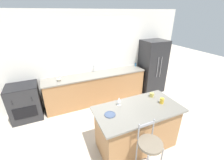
# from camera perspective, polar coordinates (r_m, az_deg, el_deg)

# --- Properties ---
(ground_plane) EXTENTS (18.00, 18.00, 0.00)m
(ground_plane) POSITION_cam_1_polar(r_m,az_deg,el_deg) (4.65, -4.18, -9.85)
(ground_plane) COLOR beige
(wall_back) EXTENTS (6.00, 0.07, 2.70)m
(wall_back) POSITION_cam_1_polar(r_m,az_deg,el_deg) (4.63, -7.45, 8.36)
(wall_back) COLOR silver
(wall_back) RESTS_ON ground_plane
(back_counter) EXTENTS (3.08, 0.62, 0.93)m
(back_counter) POSITION_cam_1_polar(r_m,az_deg,el_deg) (4.70, -5.81, -2.95)
(back_counter) COLOR #A87547
(back_counter) RESTS_ON ground_plane
(sink_faucet) EXTENTS (0.02, 0.13, 0.22)m
(sink_faucet) POSITION_cam_1_polar(r_m,az_deg,el_deg) (4.62, -6.86, 4.63)
(sink_faucet) COLOR #ADAFB5
(sink_faucet) RESTS_ON back_counter
(kitchen_island) EXTENTS (1.68, 0.88, 0.94)m
(kitchen_island) POSITION_cam_1_polar(r_m,az_deg,el_deg) (3.25, 9.41, -17.34)
(kitchen_island) COLOR #A87547
(kitchen_island) RESTS_ON ground_plane
(refrigerator) EXTENTS (0.79, 0.70, 1.79)m
(refrigerator) POSITION_cam_1_polar(r_m,az_deg,el_deg) (5.38, 15.01, 4.98)
(refrigerator) COLOR #232326
(refrigerator) RESTS_ON ground_plane
(oven_range) EXTENTS (0.73, 0.63, 0.96)m
(oven_range) POSITION_cam_1_polar(r_m,az_deg,el_deg) (4.55, -30.17, -7.29)
(oven_range) COLOR #28282B
(oven_range) RESTS_ON ground_plane
(bar_stool_near) EXTENTS (0.39, 0.39, 1.08)m
(bar_stool_near) POSITION_cam_1_polar(r_m,az_deg,el_deg) (2.70, 13.99, -24.28)
(bar_stool_near) COLOR #99999E
(bar_stool_near) RESTS_ON ground_plane
(dinner_plate) EXTENTS (0.20, 0.20, 0.02)m
(dinner_plate) POSITION_cam_1_polar(r_m,az_deg,el_deg) (2.76, -0.80, -12.99)
(dinner_plate) COLOR #425170
(dinner_plate) RESTS_ON kitchen_island
(wine_glass) EXTENTS (0.08, 0.08, 0.17)m
(wine_glass) POSITION_cam_1_polar(r_m,az_deg,el_deg) (2.95, 2.68, -7.52)
(wine_glass) COLOR white
(wine_glass) RESTS_ON kitchen_island
(coffee_mug) EXTENTS (0.12, 0.09, 0.09)m
(coffee_mug) POSITION_cam_1_polar(r_m,az_deg,el_deg) (3.38, 14.90, -5.48)
(coffee_mug) COLOR #C1B251
(coffee_mug) RESTS_ON kitchen_island
(tumbler_cup) EXTENTS (0.08, 0.08, 0.12)m
(tumbler_cup) POSITION_cam_1_polar(r_m,az_deg,el_deg) (3.20, 18.46, -7.52)
(tumbler_cup) COLOR gold
(tumbler_cup) RESTS_ON kitchen_island
(pumpkin_decoration) EXTENTS (0.12, 0.12, 0.12)m
(pumpkin_decoration) POSITION_cam_1_polar(r_m,az_deg,el_deg) (4.27, -19.60, 0.30)
(pumpkin_decoration) COLOR beige
(pumpkin_decoration) RESTS_ON back_counter
(soap_bottle) EXTENTS (0.05, 0.05, 0.13)m
(soap_bottle) POSITION_cam_1_polar(r_m,az_deg,el_deg) (5.17, 8.93, 5.74)
(soap_bottle) COLOR teal
(soap_bottle) RESTS_ON back_counter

